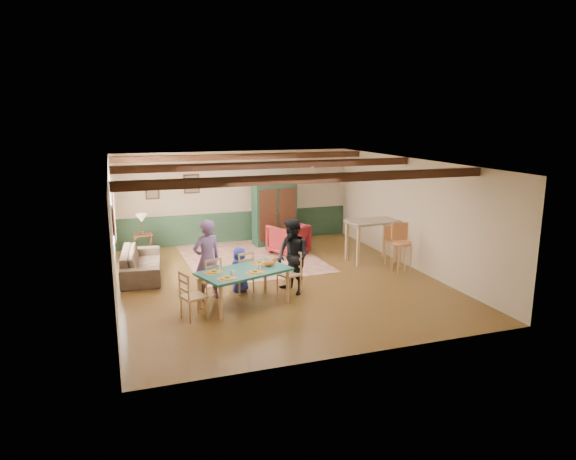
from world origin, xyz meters
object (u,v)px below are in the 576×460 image
object	(u,v)px
dining_chair_end_right	(289,273)
table_lamp	(142,224)
dining_table	(245,288)
dining_chair_far_left	(210,279)
person_woman	(293,257)
person_man	(207,260)
armchair	(288,239)
armoire	(274,212)
bar_stool_right	(393,246)
dining_chair_far_right	(242,272)
end_table	(143,245)
bar_stool_left	(402,249)
cat	(269,263)
counter_table	(372,241)
sofa	(142,263)
dining_chair_end_left	(194,295)
person_child	(240,270)

from	to	relation	value
dining_chair_end_right	table_lamp	size ratio (longest dim) A/B	1.69
dining_table	dining_chair_far_left	xyz separation A→B (m)	(-0.60, 0.53, 0.10)
person_woman	table_lamp	distance (m)	5.04
person_man	armchair	bearing A→B (deg)	-152.75
armoire	bar_stool_right	xyz separation A→B (m)	(2.17, -3.07, -0.47)
dining_chair_far_right	end_table	xyz separation A→B (m)	(-1.81, 3.78, -0.16)
person_woman	bar_stool_left	world-z (taller)	person_woman
cat	counter_table	size ratio (longest dim) A/B	0.27
table_lamp	bar_stool_right	distance (m)	6.64
armchair	counter_table	distance (m)	2.28
armchair	table_lamp	bearing A→B (deg)	-39.84
counter_table	bar_stool_left	xyz separation A→B (m)	(0.18, -1.19, 0.06)
armchair	end_table	distance (m)	3.93
sofa	dining_chair_far_left	bearing A→B (deg)	-145.23
cat	end_table	world-z (taller)	cat
dining_chair_end_left	sofa	xyz separation A→B (m)	(-0.76, 3.05, -0.14)
armoire	table_lamp	world-z (taller)	armoire
dining_table	table_lamp	bearing A→B (deg)	110.06
sofa	bar_stool_left	world-z (taller)	bar_stool_left
end_table	table_lamp	world-z (taller)	table_lamp
dining_table	counter_table	distance (m)	4.41
person_man	table_lamp	size ratio (longest dim) A/B	3.08
dining_chair_end_left	bar_stool_left	bearing A→B (deg)	-95.59
dining_chair_end_right	armchair	size ratio (longest dim) A/B	1.01
person_man	person_child	bearing A→B (deg)	-180.00
cat	person_man	bearing A→B (deg)	136.55
dining_chair_end_right	armoire	size ratio (longest dim) A/B	0.48
counter_table	person_child	bearing A→B (deg)	-162.48
armchair	table_lamp	size ratio (longest dim) A/B	1.68
cat	bar_stool_left	world-z (taller)	bar_stool_left
sofa	dining_table	bearing A→B (deg)	-140.71
dining_chair_end_left	dining_chair_end_right	xyz separation A→B (m)	(2.11, 0.73, 0.00)
dining_chair_end_right	bar_stool_right	size ratio (longest dim) A/B	0.92
armchair	table_lamp	world-z (taller)	table_lamp
person_child	counter_table	world-z (taller)	counter_table
bar_stool_right	person_child	bearing A→B (deg)	-171.78
dining_chair_far_left	dining_chair_far_right	world-z (taller)	same
person_child	dining_chair_far_left	bearing A→B (deg)	5.71
person_woman	table_lamp	size ratio (longest dim) A/B	2.94
person_man	table_lamp	bearing A→B (deg)	-94.35
bar_stool_right	bar_stool_left	bearing A→B (deg)	-104.36
dining_table	bar_stool_right	distance (m)	4.51
dining_chair_far_right	counter_table	xyz separation A→B (m)	(3.76, 1.27, 0.08)
counter_table	dining_chair_end_right	bearing A→B (deg)	-149.23
cat	armoire	xyz separation A→B (m)	(1.53, 4.54, 0.16)
dining_chair_far_left	person_woman	xyz separation A→B (m)	(1.74, -0.14, 0.34)
person_child	cat	world-z (taller)	person_child
dining_chair_end_right	person_man	world-z (taller)	person_man
dining_chair_far_left	dining_table	bearing A→B (deg)	119.05
cat	table_lamp	xyz separation A→B (m)	(-2.21, 4.49, 0.05)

